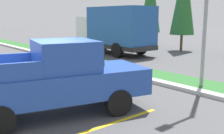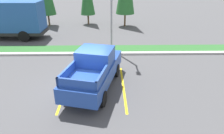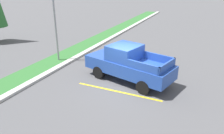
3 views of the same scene
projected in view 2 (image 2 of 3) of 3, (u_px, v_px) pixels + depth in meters
The scene contains 7 objects.
ground_plane at pixel (83, 88), 10.92m from camera, with size 120.00×120.00×0.00m, color #4C4C4F.
parking_line_near at pixel (66, 87), 10.99m from camera, with size 0.12×4.80×0.01m, color yellow.
parking_line_far at pixel (123, 87), 11.05m from camera, with size 0.12×4.80×0.01m, color yellow.
curb_strip at pixel (90, 54), 15.43m from camera, with size 56.00×0.40×0.15m, color #B2B2AD.
grass_median at pixel (91, 49), 16.45m from camera, with size 56.00×1.80×0.06m, color #2D662D.
pickup_truck_main at pixel (95, 69), 10.63m from camera, with size 3.11×5.52×2.10m.
cargo_truck_distant at pixel (8, 19), 18.59m from camera, with size 6.84×2.60×3.40m.
Camera 2 is at (1.41, -9.46, 5.63)m, focal length 32.39 mm.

